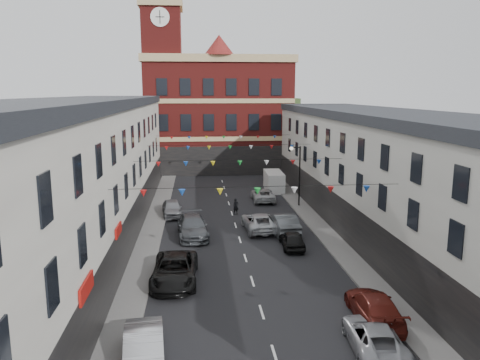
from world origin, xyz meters
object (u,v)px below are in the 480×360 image
object	(u,v)px
car_left_e	(172,208)
moving_car	(259,222)
car_right_d	(292,239)
car_right_e	(283,223)
white_van	(274,181)
car_right_c	(374,307)
car_left_c	(175,270)
car_left_b	(144,350)
pedestrian	(236,206)
street_lamp	(297,168)
car_left_d	(193,227)
car_right_b	(374,337)
car_right_f	(263,195)

from	to	relation	value
car_left_e	moving_car	world-z (taller)	car_left_e
car_right_d	car_right_e	size ratio (longest dim) A/B	0.77
white_van	car_right_c	bearing A→B (deg)	-88.63
car_left_c	car_left_b	bearing A→B (deg)	-94.27
car_right_d	moving_car	world-z (taller)	moving_car
white_van	pedestrian	size ratio (longest dim) A/B	3.26
car_right_d	car_left_e	bearing A→B (deg)	-45.08
street_lamp	car_left_d	bearing A→B (deg)	-139.17
moving_car	pedestrian	bearing A→B (deg)	-78.31
car_right_c	car_right_e	world-z (taller)	car_right_e
car_left_c	car_right_b	size ratio (longest dim) A/B	1.22
car_right_c	car_left_c	bearing A→B (deg)	-25.38
car_right_d	pedestrian	size ratio (longest dim) A/B	2.53
pedestrian	car_right_c	bearing A→B (deg)	-99.21
car_left_b	car_right_f	xyz separation A→B (m)	(9.10, 29.05, -0.09)
car_right_e	car_right_f	bearing A→B (deg)	-94.23
street_lamp	car_right_c	size ratio (longest dim) A/B	1.20
car_left_d	car_right_b	distance (m)	19.03
moving_car	pedestrian	world-z (taller)	pedestrian
car_right_e	pedestrian	world-z (taller)	car_right_e
car_left_d	moving_car	bearing A→B (deg)	7.75
car_right_e	car_left_c	bearing A→B (deg)	43.95
car_right_e	moving_car	world-z (taller)	car_right_e
car_left_b	car_left_d	world-z (taller)	car_left_d
car_left_c	car_left_d	world-z (taller)	car_left_d
pedestrian	car_right_d	bearing A→B (deg)	-94.36
car_right_f	car_right_d	bearing A→B (deg)	90.83
pedestrian	car_right_e	bearing A→B (deg)	-84.70
car_left_e	car_right_b	bearing A→B (deg)	-73.42
car_left_e	car_right_e	xyz separation A→B (m)	(9.12, -6.16, 0.08)
car_right_c	car_right_d	xyz separation A→B (m)	(-1.79, 11.23, -0.08)
car_right_d	white_van	xyz separation A→B (m)	(2.00, 20.06, 0.44)
car_right_d	pedestrian	bearing A→B (deg)	-69.54
car_right_c	car_right_e	bearing A→B (deg)	-78.97
car_right_c	pedestrian	xyz separation A→B (m)	(-5.04, 21.06, 0.03)
car_left_e	street_lamp	bearing A→B (deg)	5.09
car_right_f	car_right_b	bearing A→B (deg)	92.39
car_right_f	car_left_b	bearing A→B (deg)	73.44
street_lamp	car_left_b	world-z (taller)	street_lamp
car_right_f	car_right_c	bearing A→B (deg)	94.74
street_lamp	car_left_b	distance (m)	29.18
car_left_b	street_lamp	bearing A→B (deg)	59.81
car_left_b	car_right_c	xyz separation A→B (m)	(10.89, 2.95, -0.03)
car_left_b	car_right_b	xyz separation A→B (m)	(9.88, 0.34, -0.12)
car_right_e	white_van	world-z (taller)	white_van
pedestrian	car_left_c	bearing A→B (deg)	-130.53
car_left_b	car_left_c	size ratio (longest dim) A/B	0.82
car_left_e	car_right_d	world-z (taller)	car_left_e
car_left_d	white_van	xyz separation A→B (m)	(9.20, 16.62, 0.29)
street_lamp	pedestrian	distance (m)	7.36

